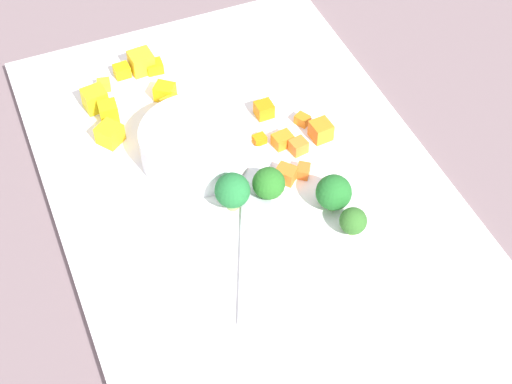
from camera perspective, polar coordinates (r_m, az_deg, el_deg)
The scene contains 25 objects.
ground_plane at distance 0.71m, azimuth -0.00°, elevation -1.15°, with size 4.00×4.00×0.00m, color slate.
cutting_board at distance 0.71m, azimuth -0.00°, elevation -0.84°, with size 0.55×0.35×0.01m, color white.
prep_bowl at distance 0.73m, azimuth -4.42°, elevation 3.52°, with size 0.10×0.10×0.03m, color white.
carrot_dice_0 at distance 0.71m, azimuth 2.20°, elevation 1.31°, with size 0.02×0.02×0.01m, color orange.
carrot_dice_1 at distance 0.74m, azimuth 3.11°, elevation 3.35°, with size 0.01×0.01×0.01m, color orange.
carrot_dice_2 at distance 0.72m, azimuth 3.47°, elevation 1.55°, with size 0.01×0.01×0.01m, color orange.
carrot_dice_3 at distance 0.77m, azimuth 3.40°, elevation 5.29°, with size 0.01×0.01×0.01m, color orange.
carrot_dice_4 at distance 0.75m, azimuth 4.76°, elevation 4.49°, with size 0.02×0.02×0.02m, color orange.
carrot_dice_5 at distance 0.75m, azimuth 0.25°, elevation 3.87°, with size 0.01×0.01×0.01m, color orange.
carrot_dice_6 at distance 0.77m, azimuth 0.59°, elevation 6.03°, with size 0.02×0.02×0.02m, color orange.
carrot_dice_7 at distance 0.74m, azimuth 1.95°, elevation 3.81°, with size 0.01×0.02×0.01m, color orange.
pepper_dice_0 at distance 0.83m, azimuth -7.42°, elevation 9.06°, with size 0.02×0.02×0.01m, color yellow.
pepper_dice_1 at distance 0.82m, azimuth -11.04°, elevation 7.68°, with size 0.01×0.01×0.01m, color yellow.
pepper_dice_2 at distance 0.76m, azimuth -10.62°, elevation 4.17°, with size 0.02×0.02×0.02m, color yellow.
pepper_dice_3 at distance 0.83m, azimuth -8.37°, elevation 9.37°, with size 0.02×0.02×0.02m, color yellow.
pepper_dice_4 at distance 0.78m, azimuth -3.68°, elevation 6.22°, with size 0.01×0.01×0.01m, color yellow.
pepper_dice_5 at distance 0.79m, azimuth -6.67°, elevation 7.27°, with size 0.02×0.02×0.02m, color yellow.
pepper_dice_6 at distance 0.78m, azimuth -6.07°, elevation 6.24°, with size 0.02×0.02×0.01m, color yellow.
pepper_dice_7 at distance 0.79m, azimuth -11.66°, elevation 6.65°, with size 0.02×0.02×0.02m, color yellow.
pepper_dice_8 at distance 0.83m, azimuth -9.76°, elevation 8.70°, with size 0.01×0.02×0.01m, color yellow.
pepper_dice_9 at distance 0.78m, azimuth -10.70°, elevation 5.76°, with size 0.02×0.02×0.02m, color yellow.
broccoli_floret_0 at distance 0.69m, azimuth 1.08°, elevation 0.36°, with size 0.03×0.03×0.03m.
broccoli_floret_1 at distance 0.69m, azimuth 5.69°, elevation -0.06°, with size 0.03×0.03×0.04m.
broccoli_floret_2 at distance 0.67m, azimuth 7.10°, elevation -2.13°, with size 0.02×0.02×0.03m.
broccoli_floret_3 at distance 0.68m, azimuth -1.78°, elevation 0.16°, with size 0.03×0.03×0.04m.
Camera 1 is at (-0.42, 0.17, 0.55)m, focal length 54.82 mm.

